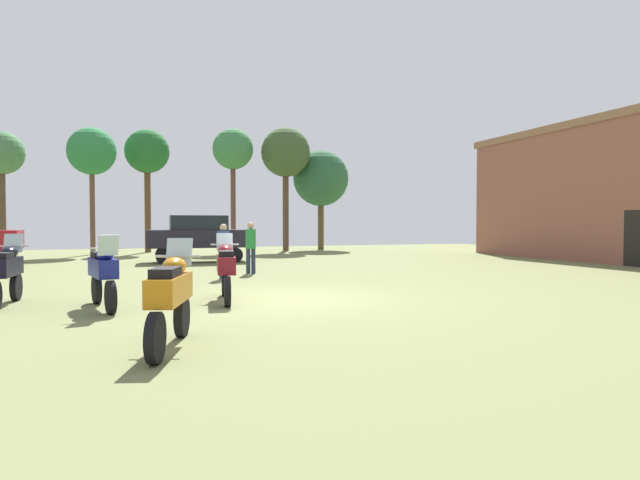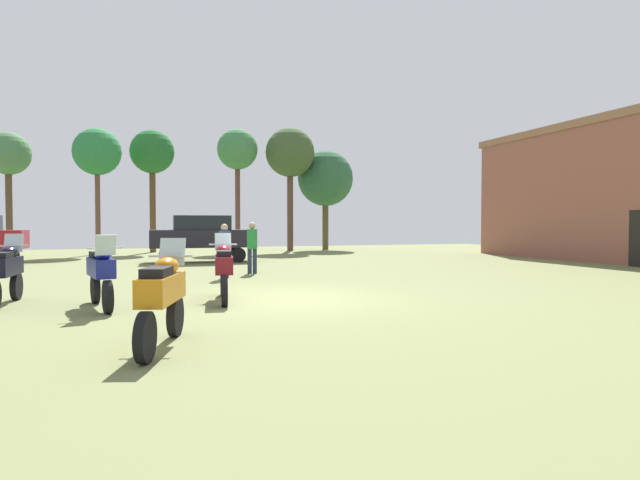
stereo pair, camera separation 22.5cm
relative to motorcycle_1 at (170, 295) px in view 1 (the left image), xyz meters
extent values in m
cube|color=olive|center=(2.66, 3.93, -0.72)|extent=(44.00, 52.00, 0.02)
cube|color=black|center=(17.69, 7.86, 0.37)|extent=(0.08, 1.20, 2.20)
cylinder|color=black|center=(0.20, 0.70, -0.40)|extent=(0.29, 0.63, 0.62)
cylinder|color=black|center=(-0.22, -0.75, -0.40)|extent=(0.29, 0.63, 0.62)
cube|color=#BF7313|center=(-0.01, -0.03, 0.09)|extent=(0.70, 1.33, 0.36)
ellipsoid|color=#BF7313|center=(0.07, 0.25, 0.37)|extent=(0.44, 0.55, 0.24)
cube|color=black|center=(-0.07, -0.24, 0.33)|extent=(0.44, 0.62, 0.12)
cube|color=silver|center=(0.16, 0.56, 0.55)|extent=(0.39, 0.25, 0.39)
cylinder|color=#B7B7BC|center=(0.14, 0.47, 0.49)|extent=(0.61, 0.21, 0.04)
cylinder|color=black|center=(-2.88, 5.60, -0.41)|extent=(0.15, 0.61, 0.61)
cube|color=black|center=(-2.91, 4.83, 0.08)|extent=(0.42, 1.32, 0.36)
ellipsoid|color=black|center=(-2.90, 5.13, 0.36)|extent=(0.34, 0.49, 0.24)
cube|color=black|center=(-2.92, 4.60, 0.32)|extent=(0.33, 0.57, 0.12)
cube|color=silver|center=(-2.88, 5.45, 0.54)|extent=(0.37, 0.17, 0.39)
cylinder|color=#B7B7BC|center=(-2.89, 5.35, 0.48)|extent=(0.62, 0.06, 0.04)
cylinder|color=black|center=(1.48, 4.86, -0.41)|extent=(0.19, 0.62, 0.61)
cylinder|color=black|center=(1.29, 3.28, -0.41)|extent=(0.19, 0.62, 0.61)
cube|color=maroon|center=(1.38, 4.07, 0.08)|extent=(0.52, 1.39, 0.36)
ellipsoid|color=maroon|center=(1.42, 4.37, 0.36)|extent=(0.38, 0.51, 0.24)
cube|color=black|center=(1.35, 3.83, 0.32)|extent=(0.36, 0.59, 0.12)
cube|color=silver|center=(1.46, 4.71, 0.54)|extent=(0.38, 0.19, 0.39)
cylinder|color=#B7B7BC|center=(1.45, 4.61, 0.48)|extent=(0.62, 0.11, 0.04)
cylinder|color=black|center=(-0.88, 3.11, -0.40)|extent=(0.26, 0.63, 0.62)
cylinder|color=black|center=(-1.21, 4.57, -0.40)|extent=(0.26, 0.63, 0.62)
cube|color=navy|center=(-1.04, 3.84, 0.09)|extent=(0.63, 1.32, 0.36)
ellipsoid|color=navy|center=(-0.98, 3.56, 0.37)|extent=(0.42, 0.54, 0.24)
cube|color=black|center=(-1.09, 4.06, 0.33)|extent=(0.42, 0.61, 0.12)
cube|color=silver|center=(-0.91, 3.25, 0.55)|extent=(0.38, 0.23, 0.39)
cylinder|color=#B7B7BC|center=(-0.93, 3.35, 0.49)|extent=(0.61, 0.17, 0.04)
cylinder|color=black|center=(-5.58, 17.76, -0.39)|extent=(0.65, 0.24, 0.64)
cylinder|color=black|center=(0.62, 15.28, -0.39)|extent=(0.65, 0.24, 0.64)
cylinder|color=black|center=(0.66, 16.72, -0.39)|extent=(0.65, 0.24, 0.64)
cylinder|color=black|center=(3.54, 15.21, -0.39)|extent=(0.65, 0.24, 0.64)
cylinder|color=black|center=(3.58, 16.65, -0.39)|extent=(0.65, 0.24, 0.64)
cube|color=black|center=(2.10, 15.96, 0.30)|extent=(4.34, 1.90, 0.75)
cube|color=black|center=(2.10, 15.96, 0.98)|extent=(2.40, 1.64, 0.61)
cylinder|color=#243347|center=(2.13, 8.84, -0.31)|extent=(0.14, 0.14, 0.80)
cylinder|color=#243347|center=(2.00, 8.73, -0.31)|extent=(0.14, 0.14, 0.80)
cylinder|color=navy|center=(2.06, 8.79, 0.40)|extent=(0.48, 0.48, 0.63)
sphere|color=tan|center=(2.06, 8.79, 0.83)|extent=(0.22, 0.22, 0.22)
cylinder|color=#252D44|center=(3.07, 10.07, -0.30)|extent=(0.14, 0.14, 0.82)
cylinder|color=#252D44|center=(3.24, 10.04, -0.30)|extent=(0.14, 0.14, 0.82)
cylinder|color=#26843A|center=(3.16, 10.05, 0.44)|extent=(0.40, 0.40, 0.65)
sphere|color=tan|center=(3.16, 10.05, 0.87)|extent=(0.22, 0.22, 0.22)
cylinder|color=brown|center=(0.20, 24.71, 1.90)|extent=(0.34, 0.34, 5.22)
sphere|color=#22642A|center=(0.20, 24.71, 5.07)|extent=(2.49, 2.49, 2.49)
cylinder|color=#4F3D2A|center=(-7.09, 24.64, 1.72)|extent=(0.33, 0.33, 4.86)
sphere|color=#457747|center=(-7.09, 24.64, 4.66)|extent=(2.26, 2.26, 2.26)
cylinder|color=brown|center=(8.18, 23.93, 1.94)|extent=(0.37, 0.37, 5.30)
sphere|color=#3A542C|center=(8.18, 23.93, 5.26)|extent=(2.97, 2.97, 2.97)
cylinder|color=#4F4328|center=(10.80, 24.95, 1.16)|extent=(0.39, 0.39, 3.75)
sphere|color=#2C5D3A|center=(10.80, 24.95, 3.84)|extent=(3.56, 3.56, 3.56)
cylinder|color=brown|center=(4.99, 24.00, 2.03)|extent=(0.29, 0.29, 5.50)
sphere|color=#3C7D44|center=(4.99, 24.00, 5.32)|extent=(2.38, 2.38, 2.38)
cylinder|color=brown|center=(-2.63, 23.44, 1.75)|extent=(0.26, 0.26, 4.93)
sphere|color=#2B7B3F|center=(-2.63, 23.44, 4.78)|extent=(2.50, 2.50, 2.50)
camera|label=1|loc=(-0.42, -7.28, 0.95)|focal=29.81mm
camera|label=2|loc=(-0.20, -7.36, 0.95)|focal=29.81mm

